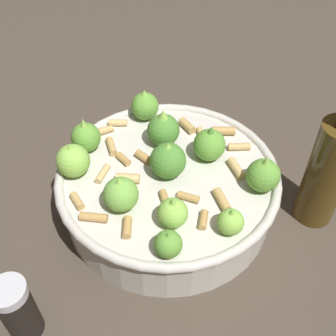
{
  "coord_description": "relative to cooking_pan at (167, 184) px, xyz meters",
  "views": [
    {
      "loc": [
        0.35,
        -0.14,
        0.46
      ],
      "look_at": [
        0.0,
        0.0,
        0.08
      ],
      "focal_mm": 43.75,
      "sensor_mm": 36.0,
      "label": 1
    }
  ],
  "objects": [
    {
      "name": "pepper_shaker",
      "position": [
        0.11,
        -0.22,
        0.0
      ],
      "size": [
        0.04,
        0.04,
        0.09
      ],
      "color": "black",
      "rests_on": "ground"
    },
    {
      "name": "olive_oil_bottle",
      "position": [
        0.09,
        0.19,
        0.04
      ],
      "size": [
        0.05,
        0.05,
        0.21
      ],
      "color": "#4C3814",
      "rests_on": "ground"
    },
    {
      "name": "ground_plane",
      "position": [
        0.0,
        0.0,
        -0.05
      ],
      "size": [
        2.4,
        2.4,
        0.0
      ],
      "primitive_type": "plane",
      "color": "#42382D"
    },
    {
      "name": "cooking_pan",
      "position": [
        0.0,
        0.0,
        0.0
      ],
      "size": [
        0.3,
        0.3,
        0.13
      ],
      "color": "beige",
      "rests_on": "ground"
    }
  ]
}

